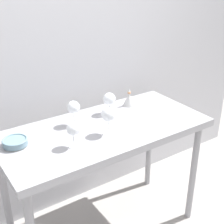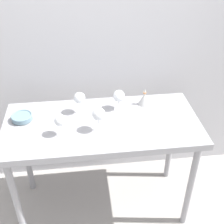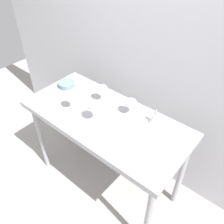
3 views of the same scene
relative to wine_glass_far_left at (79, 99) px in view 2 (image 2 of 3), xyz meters
name	(u,v)px [view 2 (image 2 of 3)]	position (x,y,z in m)	size (l,w,h in m)	color
ground_plane	(104,203)	(0.15, -0.14, -1.02)	(6.00, 6.00, 0.00)	#9E9994
back_wall	(95,43)	(0.15, 0.35, 0.28)	(3.80, 0.04, 2.60)	#B8B8BD
steel_counter	(102,134)	(0.15, -0.14, -0.23)	(1.40, 0.65, 0.90)	#95959A
wine_glass_far_left	(79,99)	(0.00, 0.00, 0.00)	(0.08, 0.08, 0.17)	white
wine_glass_near_left	(60,121)	(-0.13, -0.25, -0.01)	(0.08, 0.08, 0.16)	white
wine_glass_far_right	(119,96)	(0.29, 0.01, -0.01)	(0.09, 0.09, 0.16)	white
wine_glass_near_center	(99,115)	(0.12, -0.23, 0.01)	(0.09, 0.09, 0.18)	white
tasting_sheet_upper	(162,123)	(0.57, -0.21, -0.12)	(0.18, 0.23, 0.00)	white
tasting_bowl	(22,117)	(-0.42, -0.05, -0.10)	(0.15, 0.15, 0.05)	beige
decanter_funnel	(144,99)	(0.49, 0.05, -0.07)	(0.09, 0.09, 0.15)	#BCBCBC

